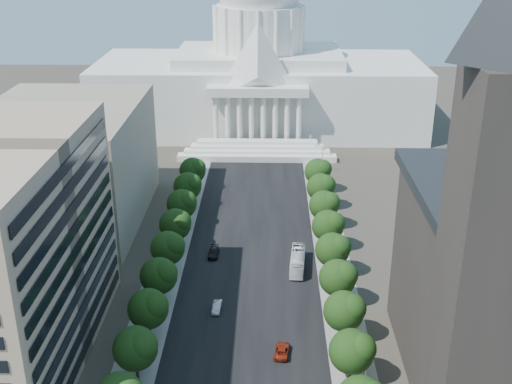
# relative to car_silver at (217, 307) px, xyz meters

# --- Properties ---
(road_asphalt) EXTENTS (30.00, 260.00, 0.01)m
(road_asphalt) POSITION_rel_car_silver_xyz_m (6.14, 32.83, -0.77)
(road_asphalt) COLOR black
(road_asphalt) RESTS_ON ground
(sidewalk_left) EXTENTS (8.00, 260.00, 0.02)m
(sidewalk_left) POSITION_rel_car_silver_xyz_m (-12.86, 32.83, -0.77)
(sidewalk_left) COLOR gray
(sidewalk_left) RESTS_ON ground
(sidewalk_right) EXTENTS (8.00, 260.00, 0.02)m
(sidewalk_right) POSITION_rel_car_silver_xyz_m (25.14, 32.83, -0.77)
(sidewalk_right) COLOR gray
(sidewalk_right) RESTS_ON ground
(capitol) EXTENTS (120.00, 56.00, 73.00)m
(capitol) POSITION_rel_car_silver_xyz_m (6.14, 127.72, 19.24)
(capitol) COLOR white
(capitol) RESTS_ON ground
(office_block_left_far) EXTENTS (38.00, 52.00, 30.00)m
(office_block_left_far) POSITION_rel_car_silver_xyz_m (-41.86, 42.83, 14.23)
(office_block_left_far) COLOR gray
(office_block_left_far) RESTS_ON ground
(tree_l_c) EXTENTS (7.79, 7.60, 9.97)m
(tree_l_c) POSITION_rel_car_silver_xyz_m (-11.52, -21.37, 5.68)
(tree_l_c) COLOR #33261C
(tree_l_c) RESTS_ON ground
(tree_l_d) EXTENTS (7.79, 7.60, 9.97)m
(tree_l_d) POSITION_rel_car_silver_xyz_m (-11.52, -9.37, 5.68)
(tree_l_d) COLOR #33261C
(tree_l_d) RESTS_ON ground
(tree_l_e) EXTENTS (7.79, 7.60, 9.97)m
(tree_l_e) POSITION_rel_car_silver_xyz_m (-11.52, 2.63, 5.68)
(tree_l_e) COLOR #33261C
(tree_l_e) RESTS_ON ground
(tree_l_f) EXTENTS (7.79, 7.60, 9.97)m
(tree_l_f) POSITION_rel_car_silver_xyz_m (-11.52, 14.63, 5.68)
(tree_l_f) COLOR #33261C
(tree_l_f) RESTS_ON ground
(tree_l_g) EXTENTS (7.79, 7.60, 9.97)m
(tree_l_g) POSITION_rel_car_silver_xyz_m (-11.52, 26.63, 5.68)
(tree_l_g) COLOR #33261C
(tree_l_g) RESTS_ON ground
(tree_l_h) EXTENTS (7.79, 7.60, 9.97)m
(tree_l_h) POSITION_rel_car_silver_xyz_m (-11.52, 38.63, 5.68)
(tree_l_h) COLOR #33261C
(tree_l_h) RESTS_ON ground
(tree_l_i) EXTENTS (7.79, 7.60, 9.97)m
(tree_l_i) POSITION_rel_car_silver_xyz_m (-11.52, 50.63, 5.68)
(tree_l_i) COLOR #33261C
(tree_l_i) RESTS_ON ground
(tree_l_j) EXTENTS (7.79, 7.60, 9.97)m
(tree_l_j) POSITION_rel_car_silver_xyz_m (-11.52, 62.63, 5.68)
(tree_l_j) COLOR #33261C
(tree_l_j) RESTS_ON ground
(tree_r_c) EXTENTS (7.79, 7.60, 9.97)m
(tree_r_c) POSITION_rel_car_silver_xyz_m (24.48, -21.37, 5.68)
(tree_r_c) COLOR #33261C
(tree_r_c) RESTS_ON ground
(tree_r_d) EXTENTS (7.79, 7.60, 9.97)m
(tree_r_d) POSITION_rel_car_silver_xyz_m (24.48, -9.37, 5.68)
(tree_r_d) COLOR #33261C
(tree_r_d) RESTS_ON ground
(tree_r_e) EXTENTS (7.79, 7.60, 9.97)m
(tree_r_e) POSITION_rel_car_silver_xyz_m (24.48, 2.63, 5.68)
(tree_r_e) COLOR #33261C
(tree_r_e) RESTS_ON ground
(tree_r_f) EXTENTS (7.79, 7.60, 9.97)m
(tree_r_f) POSITION_rel_car_silver_xyz_m (24.48, 14.63, 5.68)
(tree_r_f) COLOR #33261C
(tree_r_f) RESTS_ON ground
(tree_r_g) EXTENTS (7.79, 7.60, 9.97)m
(tree_r_g) POSITION_rel_car_silver_xyz_m (24.48, 26.63, 5.68)
(tree_r_g) COLOR #33261C
(tree_r_g) RESTS_ON ground
(tree_r_h) EXTENTS (7.79, 7.60, 9.97)m
(tree_r_h) POSITION_rel_car_silver_xyz_m (24.48, 38.63, 5.68)
(tree_r_h) COLOR #33261C
(tree_r_h) RESTS_ON ground
(tree_r_i) EXTENTS (7.79, 7.60, 9.97)m
(tree_r_i) POSITION_rel_car_silver_xyz_m (24.48, 50.63, 5.68)
(tree_r_i) COLOR #33261C
(tree_r_i) RESTS_ON ground
(tree_r_j) EXTENTS (7.79, 7.60, 9.97)m
(tree_r_j) POSITION_rel_car_silver_xyz_m (24.48, 62.63, 5.68)
(tree_r_j) COLOR #33261C
(tree_r_j) RESTS_ON ground
(streetlight_b) EXTENTS (2.61, 0.44, 9.00)m
(streetlight_b) POSITION_rel_car_silver_xyz_m (26.04, -22.17, 5.05)
(streetlight_b) COLOR gray
(streetlight_b) RESTS_ON ground
(streetlight_c) EXTENTS (2.61, 0.44, 9.00)m
(streetlight_c) POSITION_rel_car_silver_xyz_m (26.04, 2.83, 5.05)
(streetlight_c) COLOR gray
(streetlight_c) RESTS_ON ground
(streetlight_d) EXTENTS (2.61, 0.44, 9.00)m
(streetlight_d) POSITION_rel_car_silver_xyz_m (26.04, 27.83, 5.05)
(streetlight_d) COLOR gray
(streetlight_d) RESTS_ON ground
(streetlight_e) EXTENTS (2.61, 0.44, 9.00)m
(streetlight_e) POSITION_rel_car_silver_xyz_m (26.04, 52.83, 5.05)
(streetlight_e) COLOR gray
(streetlight_e) RESTS_ON ground
(streetlight_f) EXTENTS (2.61, 0.44, 9.00)m
(streetlight_f) POSITION_rel_car_silver_xyz_m (26.04, 77.83, 5.05)
(streetlight_f) COLOR gray
(streetlight_f) RESTS_ON ground
(car_silver) EXTENTS (1.85, 4.76, 1.55)m
(car_silver) POSITION_rel_car_silver_xyz_m (0.00, 0.00, 0.00)
(car_silver) COLOR #AEB0B6
(car_silver) RESTS_ON ground
(car_red) EXTENTS (3.19, 5.81, 1.54)m
(car_red) POSITION_rel_car_silver_xyz_m (12.81, -13.96, -0.00)
(car_red) COLOR maroon
(car_red) RESTS_ON ground
(car_dark_b) EXTENTS (2.50, 5.72, 1.63)m
(car_dark_b) POSITION_rel_car_silver_xyz_m (-2.57, 22.87, 0.04)
(car_dark_b) COLOR black
(car_dark_b) RESTS_ON ground
(city_bus) EXTENTS (4.07, 13.00, 3.56)m
(city_bus) POSITION_rel_car_silver_xyz_m (16.79, 17.69, 1.01)
(city_bus) COLOR white
(city_bus) RESTS_ON ground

